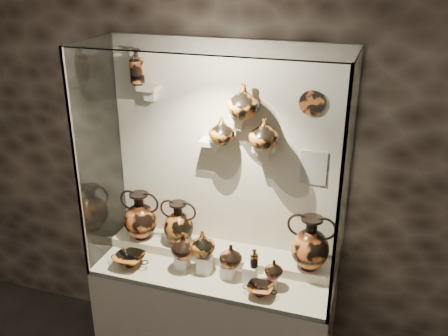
# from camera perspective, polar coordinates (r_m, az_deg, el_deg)

# --- Properties ---
(wall_back) EXTENTS (5.00, 0.02, 3.20)m
(wall_back) POSITION_cam_1_polar(r_m,az_deg,el_deg) (3.54, 0.45, 1.69)
(wall_back) COLOR #2E241C
(wall_back) RESTS_ON ground
(plinth) EXTENTS (1.70, 0.60, 0.80)m
(plinth) POSITION_cam_1_polar(r_m,az_deg,el_deg) (3.88, -1.12, -16.77)
(plinth) COLOR beige
(plinth) RESTS_ON floor
(front_tier) EXTENTS (1.68, 0.58, 0.03)m
(front_tier) POSITION_cam_1_polar(r_m,az_deg,el_deg) (3.63, -1.17, -11.71)
(front_tier) COLOR #BEAF93
(front_tier) RESTS_ON plinth
(rear_tier) EXTENTS (1.70, 0.25, 0.10)m
(rear_tier) POSITION_cam_1_polar(r_m,az_deg,el_deg) (3.75, -0.27, -9.84)
(rear_tier) COLOR #BEAF93
(rear_tier) RESTS_ON plinth
(back_panel) EXTENTS (1.70, 0.03, 1.60)m
(back_panel) POSITION_cam_1_polar(r_m,az_deg,el_deg) (3.53, 0.43, 1.66)
(back_panel) COLOR beige
(back_panel) RESTS_ON plinth
(glass_front) EXTENTS (1.70, 0.01, 1.60)m
(glass_front) POSITION_cam_1_polar(r_m,az_deg,el_deg) (3.00, -3.16, -2.32)
(glass_front) COLOR white
(glass_front) RESTS_ON plinth
(glass_left) EXTENTS (0.01, 0.60, 1.60)m
(glass_left) POSITION_cam_1_polar(r_m,az_deg,el_deg) (3.61, -14.06, 1.42)
(glass_left) COLOR white
(glass_left) RESTS_ON plinth
(glass_right) EXTENTS (0.01, 0.60, 1.60)m
(glass_right) POSITION_cam_1_polar(r_m,az_deg,el_deg) (3.10, 13.65, -2.13)
(glass_right) COLOR white
(glass_right) RESTS_ON plinth
(glass_top) EXTENTS (1.70, 0.60, 0.01)m
(glass_top) POSITION_cam_1_polar(r_m,az_deg,el_deg) (3.03, -1.41, 13.75)
(glass_top) COLOR white
(glass_top) RESTS_ON back_panel
(frame_post_left) EXTENTS (0.02, 0.02, 1.60)m
(frame_post_left) POSITION_cam_1_polar(r_m,az_deg,el_deg) (3.38, -16.51, -0.30)
(frame_post_left) COLOR gray
(frame_post_left) RESTS_ON plinth
(frame_post_right) EXTENTS (0.02, 0.02, 1.60)m
(frame_post_right) POSITION_cam_1_polar(r_m,az_deg,el_deg) (2.84, 12.96, -4.46)
(frame_post_right) COLOR gray
(frame_post_right) RESTS_ON plinth
(pedestal_a) EXTENTS (0.09, 0.09, 0.10)m
(pedestal_a) POSITION_cam_1_polar(r_m,az_deg,el_deg) (3.63, -4.78, -10.63)
(pedestal_a) COLOR silver
(pedestal_a) RESTS_ON front_tier
(pedestal_b) EXTENTS (0.09, 0.09, 0.13)m
(pedestal_b) POSITION_cam_1_polar(r_m,az_deg,el_deg) (3.56, -2.22, -10.93)
(pedestal_b) COLOR silver
(pedestal_b) RESTS_ON front_tier
(pedestal_c) EXTENTS (0.09, 0.09, 0.09)m
(pedestal_c) POSITION_cam_1_polar(r_m,az_deg,el_deg) (3.53, 0.43, -11.69)
(pedestal_c) COLOR silver
(pedestal_c) RESTS_ON front_tier
(pedestal_d) EXTENTS (0.09, 0.09, 0.12)m
(pedestal_d) POSITION_cam_1_polar(r_m,az_deg,el_deg) (3.48, 2.99, -11.93)
(pedestal_d) COLOR silver
(pedestal_d) RESTS_ON front_tier
(pedestal_e) EXTENTS (0.09, 0.09, 0.08)m
(pedestal_e) POSITION_cam_1_polar(r_m,az_deg,el_deg) (3.47, 5.27, -12.59)
(pedestal_e) COLOR silver
(pedestal_e) RESTS_ON front_tier
(bracket_ul) EXTENTS (0.14, 0.12, 0.04)m
(bracket_ul) POSITION_cam_1_polar(r_m,az_deg,el_deg) (3.53, -8.57, 9.07)
(bracket_ul) COLOR beige
(bracket_ul) RESTS_ON back_panel
(bracket_ca) EXTENTS (0.14, 0.12, 0.04)m
(bracket_ca) POSITION_cam_1_polar(r_m,az_deg,el_deg) (3.46, -1.53, 2.97)
(bracket_ca) COLOR beige
(bracket_ca) RESTS_ON back_panel
(bracket_cb) EXTENTS (0.10, 0.12, 0.04)m
(bracket_cb) POSITION_cam_1_polar(r_m,az_deg,el_deg) (3.34, 1.69, 5.84)
(bracket_cb) COLOR beige
(bracket_cb) RESTS_ON back_panel
(bracket_cc) EXTENTS (0.14, 0.12, 0.04)m
(bracket_cc) POSITION_cam_1_polar(r_m,az_deg,el_deg) (3.36, 4.59, 2.28)
(bracket_cc) COLOR beige
(bracket_cc) RESTS_ON back_panel
(amphora_left) EXTENTS (0.32, 0.32, 0.38)m
(amphora_left) POSITION_cam_1_polar(r_m,az_deg,el_deg) (3.83, -9.53, -5.36)
(amphora_left) COLOR #C75E26
(amphora_left) RESTS_ON rear_tier
(amphora_mid) EXTENTS (0.29, 0.29, 0.34)m
(amphora_mid) POSITION_cam_1_polar(r_m,az_deg,el_deg) (3.73, -5.21, -6.26)
(amphora_mid) COLOR #AC5D1E
(amphora_mid) RESTS_ON rear_tier
(amphora_right) EXTENTS (0.40, 0.40, 0.39)m
(amphora_right) POSITION_cam_1_polar(r_m,az_deg,el_deg) (3.46, 9.85, -8.42)
(amphora_right) COLOR #C75E26
(amphora_right) RESTS_ON rear_tier
(jug_a) EXTENTS (0.23, 0.23, 0.18)m
(jug_a) POSITION_cam_1_polar(r_m,az_deg,el_deg) (3.53, -4.66, -8.91)
(jug_a) COLOR #C75E26
(jug_a) RESTS_ON pedestal_a
(jug_b) EXTENTS (0.23, 0.23, 0.18)m
(jug_b) POSITION_cam_1_polar(r_m,az_deg,el_deg) (3.50, -2.46, -8.61)
(jug_b) COLOR #AC5D1E
(jug_b) RESTS_ON pedestal_b
(jug_c) EXTENTS (0.21, 0.21, 0.16)m
(jug_c) POSITION_cam_1_polar(r_m,az_deg,el_deg) (3.45, 0.79, -10.00)
(jug_c) COLOR #C75E26
(jug_c) RESTS_ON pedestal_c
(jug_e) EXTENTS (0.15, 0.15, 0.13)m
(jug_e) POSITION_cam_1_polar(r_m,az_deg,el_deg) (3.39, 5.72, -11.37)
(jug_e) COLOR #C75E26
(jug_e) RESTS_ON pedestal_e
(lekythos_small) EXTENTS (0.08, 0.08, 0.15)m
(lekythos_small) POSITION_cam_1_polar(r_m,az_deg,el_deg) (3.40, 3.49, -10.14)
(lekythos_small) COLOR #AC5D1E
(lekythos_small) RESTS_ON pedestal_d
(kylix_left) EXTENTS (0.32, 0.29, 0.11)m
(kylix_left) POSITION_cam_1_polar(r_m,az_deg,el_deg) (3.69, -10.71, -10.20)
(kylix_left) COLOR #AC5D1E
(kylix_left) RESTS_ON front_tier
(kylix_right) EXTENTS (0.27, 0.25, 0.09)m
(kylix_right) POSITION_cam_1_polar(r_m,az_deg,el_deg) (3.37, 4.13, -13.66)
(kylix_right) COLOR #C75E26
(kylix_right) RESTS_ON front_tier
(lekythos_tall) EXTENTS (0.13, 0.13, 0.27)m
(lekythos_tall) POSITION_cam_1_polar(r_m,az_deg,el_deg) (3.52, -9.93, 11.52)
(lekythos_tall) COLOR #C75E26
(lekythos_tall) RESTS_ON bracket_ul
(ovoid_vase_a) EXTENTS (0.23, 0.23, 0.18)m
(ovoid_vase_a) POSITION_cam_1_polar(r_m,az_deg,el_deg) (3.36, -0.27, 4.35)
(ovoid_vase_a) COLOR #AC5D1E
(ovoid_vase_a) RESTS_ON bracket_ca
(ovoid_vase_b) EXTENTS (0.25, 0.25, 0.22)m
(ovoid_vase_b) POSITION_cam_1_polar(r_m,az_deg,el_deg) (3.24, 2.22, 7.65)
(ovoid_vase_b) COLOR #AC5D1E
(ovoid_vase_b) RESTS_ON bracket_cb
(ovoid_vase_c) EXTENTS (0.21, 0.21, 0.21)m
(ovoid_vase_c) POSITION_cam_1_polar(r_m,az_deg,el_deg) (3.27, 4.57, 3.96)
(ovoid_vase_c) COLOR #AC5D1E
(ovoid_vase_c) RESTS_ON bracket_cc
(wall_plate) EXTENTS (0.16, 0.02, 0.16)m
(wall_plate) POSITION_cam_1_polar(r_m,az_deg,el_deg) (3.25, 10.01, 7.33)
(wall_plate) COLOR brown
(wall_plate) RESTS_ON back_panel
(info_placard) EXTENTS (0.18, 0.01, 0.24)m
(info_placard) POSITION_cam_1_polar(r_m,az_deg,el_deg) (3.40, 10.19, 0.01)
(info_placard) COLOR beige
(info_placard) RESTS_ON back_panel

